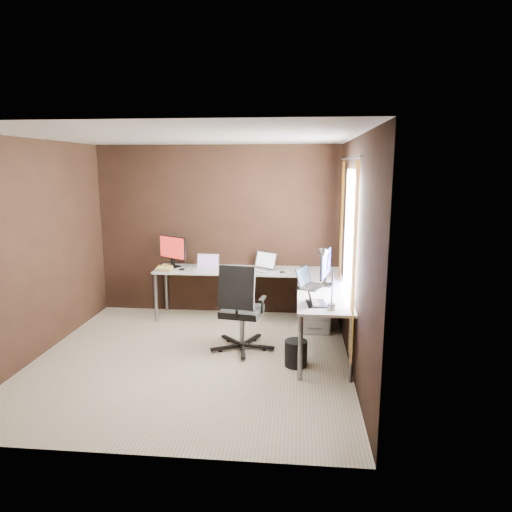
{
  "coord_description": "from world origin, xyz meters",
  "views": [
    {
      "loc": [
        1.2,
        -4.85,
        2.19
      ],
      "look_at": [
        0.65,
        0.95,
        1.04
      ],
      "focal_mm": 32.0,
      "sensor_mm": 36.0,
      "label": 1
    }
  ],
  "objects_px": {
    "wastebasket": "(296,353)",
    "laptop_silver": "(263,266)",
    "office_chair": "(241,325)",
    "laptop_black_big": "(308,283)",
    "book_stack": "(165,269)",
    "monitor_right": "(326,265)",
    "laptop_black_small": "(314,300)",
    "drawer_pedestal": "(314,307)",
    "monitor_left": "(172,250)",
    "laptop_white": "(208,266)",
    "desk_lamp": "(326,271)"
  },
  "relations": [
    {
      "from": "wastebasket",
      "to": "laptop_silver",
      "type": "bearing_deg",
      "value": 107.46
    },
    {
      "from": "office_chair",
      "to": "wastebasket",
      "type": "xyz_separation_m",
      "value": [
        0.66,
        -0.4,
        -0.17
      ]
    },
    {
      "from": "laptop_black_big",
      "to": "book_stack",
      "type": "xyz_separation_m",
      "value": [
        -2.01,
        0.68,
        -0.02
      ]
    },
    {
      "from": "monitor_right",
      "to": "laptop_black_small",
      "type": "height_order",
      "value": "monitor_right"
    },
    {
      "from": "drawer_pedestal",
      "to": "office_chair",
      "type": "distance_m",
      "value": 1.22
    },
    {
      "from": "monitor_right",
      "to": "book_stack",
      "type": "distance_m",
      "value": 2.31
    },
    {
      "from": "monitor_right",
      "to": "book_stack",
      "type": "relative_size",
      "value": 2.31
    },
    {
      "from": "drawer_pedestal",
      "to": "laptop_black_big",
      "type": "distance_m",
      "value": 0.73
    },
    {
      "from": "drawer_pedestal",
      "to": "monitor_left",
      "type": "relative_size",
      "value": 1.31
    },
    {
      "from": "laptop_white",
      "to": "desk_lamp",
      "type": "height_order",
      "value": "desk_lamp"
    },
    {
      "from": "monitor_left",
      "to": "book_stack",
      "type": "height_order",
      "value": "monitor_left"
    },
    {
      "from": "laptop_black_big",
      "to": "desk_lamp",
      "type": "relative_size",
      "value": 0.72
    },
    {
      "from": "office_chair",
      "to": "monitor_right",
      "type": "bearing_deg",
      "value": 29.79
    },
    {
      "from": "monitor_left",
      "to": "laptop_black_big",
      "type": "distance_m",
      "value": 2.21
    },
    {
      "from": "laptop_black_small",
      "to": "book_stack",
      "type": "relative_size",
      "value": 1.31
    },
    {
      "from": "monitor_right",
      "to": "laptop_black_small",
      "type": "distance_m",
      "value": 0.87
    },
    {
      "from": "wastebasket",
      "to": "laptop_black_big",
      "type": "bearing_deg",
      "value": 78.97
    },
    {
      "from": "drawer_pedestal",
      "to": "wastebasket",
      "type": "height_order",
      "value": "drawer_pedestal"
    },
    {
      "from": "drawer_pedestal",
      "to": "laptop_black_small",
      "type": "bearing_deg",
      "value": -92.48
    },
    {
      "from": "book_stack",
      "to": "office_chair",
      "type": "distance_m",
      "value": 1.62
    },
    {
      "from": "monitor_left",
      "to": "laptop_silver",
      "type": "height_order",
      "value": "monitor_left"
    },
    {
      "from": "book_stack",
      "to": "drawer_pedestal",
      "type": "bearing_deg",
      "value": -4.06
    },
    {
      "from": "monitor_right",
      "to": "office_chair",
      "type": "distance_m",
      "value": 1.28
    },
    {
      "from": "office_chair",
      "to": "laptop_black_big",
      "type": "bearing_deg",
      "value": 28.56
    },
    {
      "from": "laptop_silver",
      "to": "book_stack",
      "type": "relative_size",
      "value": 1.98
    },
    {
      "from": "monitor_right",
      "to": "desk_lamp",
      "type": "xyz_separation_m",
      "value": [
        -0.05,
        -0.93,
        0.14
      ]
    },
    {
      "from": "laptop_white",
      "to": "desk_lamp",
      "type": "xyz_separation_m",
      "value": [
        1.59,
        -1.67,
        0.35
      ]
    },
    {
      "from": "laptop_black_small",
      "to": "desk_lamp",
      "type": "xyz_separation_m",
      "value": [
        0.11,
        -0.11,
        0.35
      ]
    },
    {
      "from": "monitor_right",
      "to": "office_chair",
      "type": "height_order",
      "value": "monitor_right"
    },
    {
      "from": "laptop_black_big",
      "to": "desk_lamp",
      "type": "height_order",
      "value": "desk_lamp"
    },
    {
      "from": "monitor_left",
      "to": "book_stack",
      "type": "distance_m",
      "value": 0.37
    },
    {
      "from": "monitor_right",
      "to": "book_stack",
      "type": "xyz_separation_m",
      "value": [
        -2.23,
        0.58,
        -0.22
      ]
    },
    {
      "from": "laptop_black_big",
      "to": "wastebasket",
      "type": "bearing_deg",
      "value": -168.12
    },
    {
      "from": "drawer_pedestal",
      "to": "laptop_white",
      "type": "bearing_deg",
      "value": 168.54
    },
    {
      "from": "laptop_black_small",
      "to": "wastebasket",
      "type": "distance_m",
      "value": 0.65
    },
    {
      "from": "monitor_left",
      "to": "desk_lamp",
      "type": "relative_size",
      "value": 0.72
    },
    {
      "from": "monitor_left",
      "to": "desk_lamp",
      "type": "distance_m",
      "value": 2.8
    },
    {
      "from": "wastebasket",
      "to": "office_chair",
      "type": "bearing_deg",
      "value": 149.24
    },
    {
      "from": "monitor_right",
      "to": "laptop_black_big",
      "type": "relative_size",
      "value": 1.2
    },
    {
      "from": "drawer_pedestal",
      "to": "wastebasket",
      "type": "xyz_separation_m",
      "value": [
        -0.23,
        -1.22,
        -0.15
      ]
    },
    {
      "from": "monitor_left",
      "to": "monitor_right",
      "type": "relative_size",
      "value": 0.84
    },
    {
      "from": "monitor_right",
      "to": "wastebasket",
      "type": "xyz_separation_m",
      "value": [
        -0.35,
        -0.79,
        -0.84
      ]
    },
    {
      "from": "book_stack",
      "to": "desk_lamp",
      "type": "height_order",
      "value": "desk_lamp"
    },
    {
      "from": "monitor_right",
      "to": "office_chair",
      "type": "xyz_separation_m",
      "value": [
        -1.01,
        -0.39,
        -0.67
      ]
    },
    {
      "from": "drawer_pedestal",
      "to": "monitor_right",
      "type": "distance_m",
      "value": 0.82
    },
    {
      "from": "monitor_left",
      "to": "laptop_black_big",
      "type": "height_order",
      "value": "monitor_left"
    },
    {
      "from": "laptop_black_small",
      "to": "book_stack",
      "type": "distance_m",
      "value": 2.49
    },
    {
      "from": "drawer_pedestal",
      "to": "monitor_left",
      "type": "bearing_deg",
      "value": 168.02
    },
    {
      "from": "laptop_silver",
      "to": "office_chair",
      "type": "xyz_separation_m",
      "value": [
        -0.17,
        -1.19,
        -0.47
      ]
    },
    {
      "from": "monitor_left",
      "to": "laptop_silver",
      "type": "xyz_separation_m",
      "value": [
        1.34,
        -0.08,
        -0.2
      ]
    }
  ]
}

